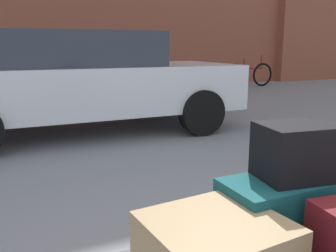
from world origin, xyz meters
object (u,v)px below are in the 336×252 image
object	(u,v)px
bollard_kerb_near	(143,84)
duffel_bag_teal_front_left	(291,206)
suitcase_tan_front_right	(215,250)
parked_car	(82,80)
bollard_kerb_mid	(199,81)
bollard_kerb_far	(234,80)
duffel_bag_black_topmost_pile	(295,151)
bicycle_leaning	(249,75)

from	to	relation	value
bollard_kerb_near	duffel_bag_teal_front_left	bearing A→B (deg)	-105.27
suitcase_tan_front_right	parked_car	xyz separation A→B (m)	(0.36, 4.13, 0.30)
bollard_kerb_mid	bollard_kerb_far	bearing A→B (deg)	0.00
duffel_bag_black_topmost_pile	bollard_kerb_far	size ratio (longest dim) A/B	0.46
duffel_bag_teal_front_left	bollard_kerb_near	xyz separation A→B (m)	(1.87, 6.85, -0.13)
duffel_bag_black_topmost_pile	bollard_kerb_near	size ratio (longest dim) A/B	0.46
suitcase_tan_front_right	bollard_kerb_mid	bearing A→B (deg)	56.20
duffel_bag_teal_front_left	bollard_kerb_mid	size ratio (longest dim) A/B	0.95
bicycle_leaning	bollard_kerb_near	xyz separation A→B (m)	(-3.87, -1.00, -0.02)
bollard_kerb_near	suitcase_tan_front_right	bearing A→B (deg)	-108.78
suitcase_tan_front_right	bollard_kerb_mid	distance (m)	8.02
bollard_kerb_far	duffel_bag_teal_front_left	bearing A→B (deg)	-123.28
bollard_kerb_near	bollard_kerb_far	bearing A→B (deg)	0.00
suitcase_tan_front_right	bollard_kerb_near	distance (m)	7.39
bollard_kerb_mid	suitcase_tan_front_right	bearing A→B (deg)	-119.30
parked_car	duffel_bag_black_topmost_pile	bearing A→B (deg)	-87.96
duffel_bag_teal_front_left	parked_car	xyz separation A→B (m)	(-0.14, 3.99, 0.28)
duffel_bag_teal_front_left	duffel_bag_black_topmost_pile	world-z (taller)	duffel_bag_black_topmost_pile
bicycle_leaning	parked_car	bearing A→B (deg)	-146.74
duffel_bag_black_topmost_pile	bollard_kerb_mid	bearing A→B (deg)	72.20
bicycle_leaning	bollard_kerb_mid	bearing A→B (deg)	-156.70
parked_car	bollard_kerb_far	xyz separation A→B (m)	(4.64, 2.86, -0.40)
bollard_kerb_near	bollard_kerb_far	size ratio (longest dim) A/B	1.00
suitcase_tan_front_right	bollard_kerb_near	xyz separation A→B (m)	(2.38, 6.99, -0.11)
bicycle_leaning	bollard_kerb_far	size ratio (longest dim) A/B	2.48
suitcase_tan_front_right	bollard_kerb_near	world-z (taller)	bollard_kerb_near
duffel_bag_teal_front_left	bollard_kerb_far	bearing A→B (deg)	56.71
bollard_kerb_mid	bollard_kerb_far	xyz separation A→B (m)	(1.08, 0.00, 0.00)
duffel_bag_teal_front_left	suitcase_tan_front_right	distance (m)	0.53
parked_car	bollard_kerb_near	xyz separation A→B (m)	(2.01, 2.86, -0.40)
duffel_bag_black_topmost_pile	bollard_kerb_near	xyz separation A→B (m)	(1.87, 6.85, -0.40)
bollard_kerb_mid	parked_car	bearing A→B (deg)	-141.24
duffel_bag_teal_front_left	parked_car	bearing A→B (deg)	92.03
duffel_bag_teal_front_left	bollard_kerb_near	distance (m)	7.11
duffel_bag_black_topmost_pile	bollard_kerb_far	bearing A→B (deg)	65.44
duffel_bag_black_topmost_pile	bicycle_leaning	bearing A→B (deg)	62.54
bicycle_leaning	duffel_bag_teal_front_left	bearing A→B (deg)	-126.18
suitcase_tan_front_right	bollard_kerb_far	xyz separation A→B (m)	(5.00, 6.99, -0.11)
duffel_bag_teal_front_left	bollard_kerb_far	xyz separation A→B (m)	(4.50, 6.85, -0.13)
parked_car	bollard_kerb_near	bearing A→B (deg)	54.85
suitcase_tan_front_right	bollard_kerb_far	distance (m)	8.60
bollard_kerb_near	bollard_kerb_far	distance (m)	2.63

